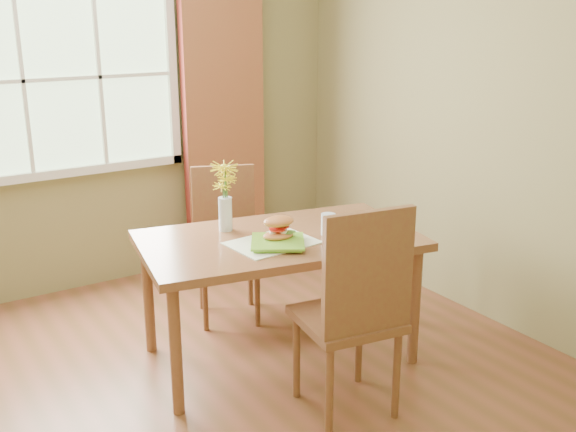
# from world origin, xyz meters

# --- Properties ---
(room) EXTENTS (4.24, 3.84, 2.74)m
(room) POSITION_xyz_m (0.00, 0.00, 1.35)
(room) COLOR brown
(room) RESTS_ON ground
(window) EXTENTS (1.62, 0.06, 1.32)m
(window) POSITION_xyz_m (0.00, 1.87, 1.50)
(window) COLOR #B2D7A3
(window) RESTS_ON room
(curtain_right) EXTENTS (0.65, 0.08, 2.20)m
(curtain_right) POSITION_xyz_m (1.15, 1.78, 1.10)
(curtain_right) COLOR maroon
(curtain_right) RESTS_ON room
(dining_table) EXTENTS (1.65, 1.12, 0.74)m
(dining_table) POSITION_xyz_m (0.67, 0.24, 0.66)
(dining_table) COLOR brown
(dining_table) RESTS_ON room
(chair_near) EXTENTS (0.52, 0.52, 1.09)m
(chair_near) POSITION_xyz_m (0.66, -0.47, 0.60)
(chair_near) COLOR brown
(chair_near) RESTS_ON room
(chair_far) EXTENTS (0.53, 0.53, 0.98)m
(chair_far) POSITION_xyz_m (0.71, 0.94, 0.54)
(chair_far) COLOR brown
(chair_far) RESTS_ON room
(placemat) EXTENTS (0.48, 0.37, 0.01)m
(placemat) POSITION_xyz_m (0.58, 0.17, 0.74)
(placemat) COLOR silver
(placemat) RESTS_ON dining_table
(plate) EXTENTS (0.38, 0.38, 0.01)m
(plate) POSITION_xyz_m (0.59, 0.12, 0.75)
(plate) COLOR #6FBD2F
(plate) RESTS_ON placemat
(croissant_sandwich) EXTENTS (0.19, 0.14, 0.13)m
(croissant_sandwich) POSITION_xyz_m (0.62, 0.16, 0.82)
(croissant_sandwich) COLOR #D78749
(croissant_sandwich) RESTS_ON plate
(water_glass) EXTENTS (0.08, 0.08, 0.12)m
(water_glass) POSITION_xyz_m (0.92, 0.13, 0.79)
(water_glass) COLOR silver
(water_glass) RESTS_ON dining_table
(flower_vase) EXTENTS (0.16, 0.16, 0.40)m
(flower_vase) POSITION_xyz_m (0.48, 0.50, 0.99)
(flower_vase) COLOR silver
(flower_vase) RESTS_ON dining_table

